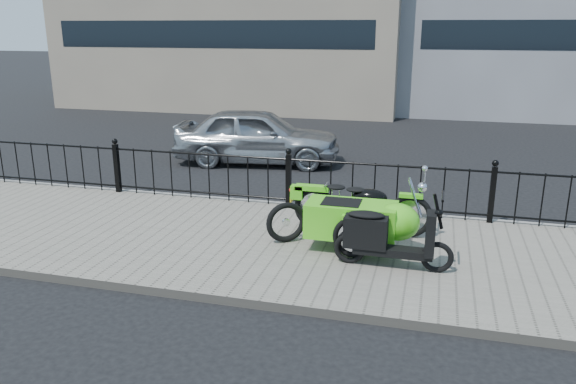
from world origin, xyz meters
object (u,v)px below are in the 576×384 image
(scooter, at_px, (385,238))
(spare_tire, at_px, (286,222))
(sedan_car, at_px, (257,136))
(motorcycle_sidecar, at_px, (365,217))

(scooter, bearing_deg, spare_tire, 160.66)
(spare_tire, xyz_separation_m, sedan_car, (-2.17, 5.29, 0.25))
(scooter, height_order, spare_tire, scooter)
(motorcycle_sidecar, xyz_separation_m, scooter, (0.36, -0.62, -0.05))
(scooter, bearing_deg, motorcycle_sidecar, 119.74)
(scooter, height_order, sedan_car, sedan_car)
(motorcycle_sidecar, distance_m, spare_tire, 1.19)
(scooter, relative_size, spare_tire, 2.55)
(spare_tire, distance_m, sedan_car, 5.72)
(motorcycle_sidecar, distance_m, sedan_car, 6.19)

